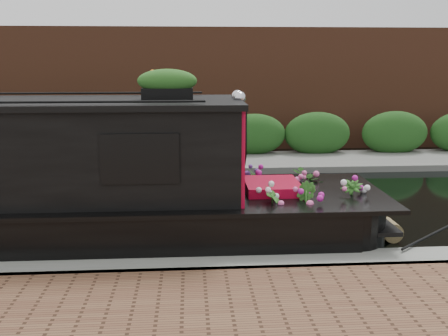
{
  "coord_description": "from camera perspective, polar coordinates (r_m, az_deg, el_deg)",
  "views": [
    {
      "loc": [
        0.39,
        -9.78,
        2.99
      ],
      "look_at": [
        1.03,
        -0.6,
        0.97
      ],
      "focal_mm": 40.0,
      "sensor_mm": 36.0,
      "label": 1
    }
  ],
  "objects": [
    {
      "name": "ground",
      "position": [
        10.24,
        -6.0,
        -4.69
      ],
      "size": [
        80.0,
        80.0,
        0.0
      ],
      "primitive_type": "plane",
      "color": "black",
      "rests_on": "ground"
    },
    {
      "name": "near_bank_coping",
      "position": [
        7.15,
        -6.91,
        -12.46
      ],
      "size": [
        40.0,
        0.6,
        0.5
      ],
      "primitive_type": "cube",
      "color": "gray",
      "rests_on": "ground"
    },
    {
      "name": "far_bank_path",
      "position": [
        14.3,
        -5.44,
        0.25
      ],
      "size": [
        40.0,
        2.4,
        0.34
      ],
      "primitive_type": "cube",
      "color": "slate",
      "rests_on": "ground"
    },
    {
      "name": "far_hedge",
      "position": [
        15.19,
        -5.36,
        0.96
      ],
      "size": [
        40.0,
        1.1,
        2.8
      ],
      "primitive_type": "cube",
      "color": "#1F4B19",
      "rests_on": "ground"
    },
    {
      "name": "far_brick_wall",
      "position": [
        17.25,
        -5.2,
        2.34
      ],
      "size": [
        40.0,
        1.0,
        8.0
      ],
      "primitive_type": "cube",
      "color": "brown",
      "rests_on": "ground"
    },
    {
      "name": "rope_fender",
      "position": [
        8.94,
        18.34,
        -6.71
      ],
      "size": [
        0.33,
        0.44,
        0.33
      ],
      "primitive_type": "cylinder",
      "rotation": [
        1.57,
        0.0,
        0.0
      ],
      "color": "olive",
      "rests_on": "ground"
    }
  ]
}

